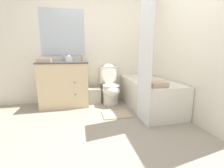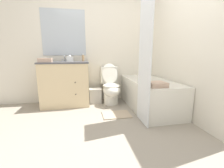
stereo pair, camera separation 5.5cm
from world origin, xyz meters
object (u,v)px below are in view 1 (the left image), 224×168
(wastebasket, at_px, (95,96))
(toilet, at_px, (110,87))
(bath_towel_folded, at_px, (157,84))
(sink_faucet, at_px, (64,60))
(soap_dispenser, at_px, (82,58))
(vanity_cabinet, at_px, (65,83))
(hand_towel_folded, at_px, (44,60))
(tissue_box, at_px, (69,59))
(bath_mat, at_px, (116,115))
(bathtub, at_px, (149,94))

(wastebasket, bearing_deg, toilet, -16.52)
(bath_towel_folded, bearing_deg, toilet, 118.23)
(sink_faucet, xyz_separation_m, soap_dispenser, (0.37, -0.13, 0.04))
(toilet, relative_size, bath_towel_folded, 3.20)
(vanity_cabinet, distance_m, hand_towel_folded, 0.59)
(sink_faucet, distance_m, tissue_box, 0.12)
(tissue_box, distance_m, hand_towel_folded, 0.51)
(soap_dispenser, bearing_deg, wastebasket, -9.59)
(sink_faucet, xyz_separation_m, bath_towel_folded, (1.46, -1.26, -0.34))
(toilet, height_order, hand_towel_folded, hand_towel_folded)
(sink_faucet, bearing_deg, bath_mat, -45.75)
(bathtub, distance_m, hand_towel_folded, 2.07)
(hand_towel_folded, bearing_deg, vanity_cabinet, 27.52)
(wastebasket, relative_size, bath_towel_folded, 1.20)
(sink_faucet, distance_m, soap_dispenser, 0.40)
(vanity_cabinet, xyz_separation_m, bath_towel_folded, (1.46, -1.07, 0.13))
(tissue_box, distance_m, bath_towel_folded, 1.84)
(wastebasket, bearing_deg, sink_faucet, 164.31)
(bath_mat, bearing_deg, hand_towel_folded, 154.92)
(bathtub, bearing_deg, bath_towel_folded, -105.12)
(sink_faucet, height_order, wastebasket, sink_faucet)
(vanity_cabinet, bearing_deg, bath_mat, -39.07)
(sink_faucet, height_order, bath_towel_folded, sink_faucet)
(vanity_cabinet, height_order, bath_towel_folded, vanity_cabinet)
(sink_faucet, distance_m, bathtub, 1.87)
(bathtub, bearing_deg, vanity_cabinet, 162.88)
(toilet, xyz_separation_m, bath_towel_folded, (0.53, -0.99, 0.24))
(vanity_cabinet, xyz_separation_m, toilet, (0.93, -0.07, -0.11))
(sink_faucet, relative_size, bathtub, 0.09)
(sink_faucet, bearing_deg, hand_towel_folded, -131.29)
(soap_dispenser, distance_m, hand_towel_folded, 0.73)
(soap_dispenser, height_order, hand_towel_folded, soap_dispenser)
(wastebasket, bearing_deg, vanity_cabinet, -177.66)
(toilet, bearing_deg, wastebasket, 163.48)
(vanity_cabinet, height_order, hand_towel_folded, hand_towel_folded)
(vanity_cabinet, relative_size, toilet, 1.12)
(wastebasket, height_order, bath_towel_folded, bath_towel_folded)
(tissue_box, bearing_deg, bath_towel_folded, -41.33)
(vanity_cabinet, relative_size, sink_faucet, 6.66)
(soap_dispenser, bearing_deg, bath_towel_folded, -46.04)
(toilet, xyz_separation_m, tissue_box, (-0.83, 0.20, 0.60))
(toilet, xyz_separation_m, hand_towel_folded, (-1.24, -0.09, 0.58))
(vanity_cabinet, bearing_deg, toilet, -4.42)
(tissue_box, relative_size, soap_dispenser, 0.80)
(hand_towel_folded, bearing_deg, toilet, 4.23)
(soap_dispenser, xyz_separation_m, bath_towel_folded, (1.09, -1.13, -0.38))
(bathtub, xyz_separation_m, tissue_box, (-1.51, 0.63, 0.67))
(tissue_box, xyz_separation_m, bath_mat, (0.80, -0.86, -0.94))
(bath_towel_folded, bearing_deg, hand_towel_folded, 153.09)
(wastebasket, distance_m, bath_mat, 0.83)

